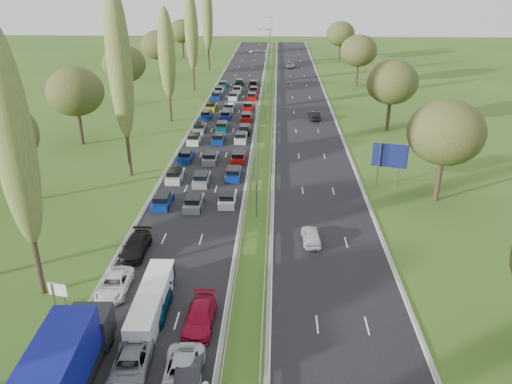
{
  "coord_description": "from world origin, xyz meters",
  "views": [
    {
      "loc": [
        6.4,
        -2.74,
        22.62
      ],
      "look_at": [
        4.32,
        45.92,
        1.5
      ],
      "focal_mm": 35.0,
      "sensor_mm": 36.0,
      "label": 1
    }
  ],
  "objects_px": {
    "blue_lorry": "(66,362)",
    "direction_sign": "(390,158)",
    "near_car_2": "(114,284)",
    "white_van_front": "(145,318)",
    "white_van_rear": "(158,285)",
    "near_car_3": "(136,246)",
    "info_sign": "(58,292)"
  },
  "relations": [
    {
      "from": "blue_lorry",
      "to": "info_sign",
      "type": "height_order",
      "value": "blue_lorry"
    },
    {
      "from": "near_car_3",
      "to": "white_van_rear",
      "type": "height_order",
      "value": "white_van_rear"
    },
    {
      "from": "blue_lorry",
      "to": "direction_sign",
      "type": "height_order",
      "value": "direction_sign"
    },
    {
      "from": "near_car_2",
      "to": "near_car_3",
      "type": "bearing_deg",
      "value": 87.34
    },
    {
      "from": "near_car_3",
      "to": "blue_lorry",
      "type": "xyz_separation_m",
      "value": [
        0.29,
        -15.9,
        1.37
      ]
    },
    {
      "from": "white_van_rear",
      "to": "direction_sign",
      "type": "bearing_deg",
      "value": 44.98
    },
    {
      "from": "near_car_3",
      "to": "blue_lorry",
      "type": "relative_size",
      "value": 0.52
    },
    {
      "from": "white_van_front",
      "to": "direction_sign",
      "type": "height_order",
      "value": "direction_sign"
    },
    {
      "from": "info_sign",
      "to": "direction_sign",
      "type": "height_order",
      "value": "direction_sign"
    },
    {
      "from": "near_car_3",
      "to": "near_car_2",
      "type": "bearing_deg",
      "value": -90.38
    },
    {
      "from": "white_van_front",
      "to": "near_car_2",
      "type": "bearing_deg",
      "value": 127.49
    },
    {
      "from": "near_car_2",
      "to": "direction_sign",
      "type": "height_order",
      "value": "direction_sign"
    },
    {
      "from": "white_van_front",
      "to": "direction_sign",
      "type": "xyz_separation_m",
      "value": [
        21.82,
        26.75,
        2.6
      ]
    },
    {
      "from": "white_van_front",
      "to": "direction_sign",
      "type": "relative_size",
      "value": 0.91
    },
    {
      "from": "near_car_2",
      "to": "blue_lorry",
      "type": "relative_size",
      "value": 0.49
    },
    {
      "from": "near_car_3",
      "to": "info_sign",
      "type": "relative_size",
      "value": 2.39
    },
    {
      "from": "white_van_front",
      "to": "info_sign",
      "type": "distance_m",
      "value": 7.33
    },
    {
      "from": "blue_lorry",
      "to": "direction_sign",
      "type": "xyz_separation_m",
      "value": [
        24.98,
        32.39,
        1.45
      ]
    },
    {
      "from": "white_van_rear",
      "to": "info_sign",
      "type": "xyz_separation_m",
      "value": [
        -6.94,
        -1.83,
        0.37
      ]
    },
    {
      "from": "near_car_3",
      "to": "white_van_rear",
      "type": "relative_size",
      "value": 1.04
    },
    {
      "from": "white_van_front",
      "to": "white_van_rear",
      "type": "relative_size",
      "value": 0.98
    },
    {
      "from": "white_van_front",
      "to": "direction_sign",
      "type": "distance_m",
      "value": 34.62
    },
    {
      "from": "near_car_3",
      "to": "white_van_front",
      "type": "xyz_separation_m",
      "value": [
        3.45,
        -10.25,
        0.23
      ]
    },
    {
      "from": "near_car_2",
      "to": "near_car_3",
      "type": "height_order",
      "value": "near_car_3"
    },
    {
      "from": "near_car_3",
      "to": "blue_lorry",
      "type": "bearing_deg",
      "value": -88.32
    },
    {
      "from": "white_van_front",
      "to": "white_van_rear",
      "type": "height_order",
      "value": "white_van_rear"
    },
    {
      "from": "near_car_2",
      "to": "white_van_front",
      "type": "distance_m",
      "value": 5.68
    },
    {
      "from": "near_car_3",
      "to": "white_van_rear",
      "type": "xyz_separation_m",
      "value": [
        3.41,
        -6.21,
        0.25
      ]
    },
    {
      "from": "near_car_3",
      "to": "blue_lorry",
      "type": "height_order",
      "value": "blue_lorry"
    },
    {
      "from": "near_car_2",
      "to": "direction_sign",
      "type": "distance_m",
      "value": 33.92
    },
    {
      "from": "near_car_3",
      "to": "info_sign",
      "type": "xyz_separation_m",
      "value": [
        -3.53,
        -8.04,
        0.62
      ]
    },
    {
      "from": "near_car_2",
      "to": "info_sign",
      "type": "distance_m",
      "value": 4.14
    }
  ]
}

